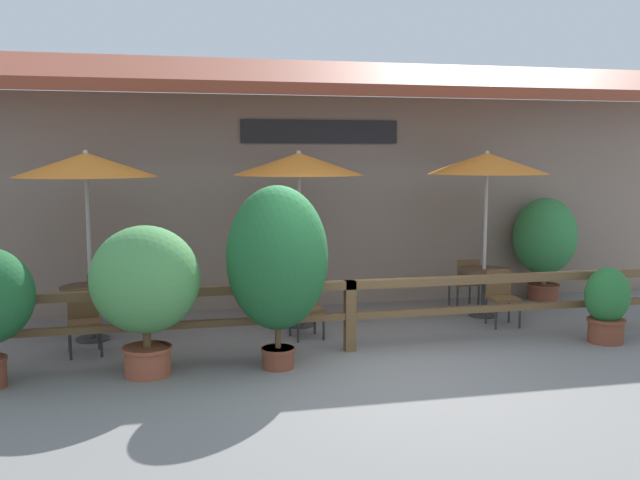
{
  "coord_description": "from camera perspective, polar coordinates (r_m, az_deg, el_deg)",
  "views": [
    {
      "loc": [
        -2.49,
        -7.92,
        2.61
      ],
      "look_at": [
        -0.3,
        1.53,
        1.45
      ],
      "focal_mm": 40.0,
      "sensor_mm": 36.0,
      "label": 1
    }
  ],
  "objects": [
    {
      "name": "patio_umbrella_near",
      "position": [
        10.37,
        -18.23,
        5.7
      ],
      "size": [
        1.96,
        1.96,
        2.68
      ],
      "color": "#B7B2A8",
      "rests_on": "ground"
    },
    {
      "name": "chair_near_wallside",
      "position": [
        11.26,
        -17.13,
        -4.41
      ],
      "size": [
        0.49,
        0.49,
        0.85
      ],
      "rotation": [
        0.0,
        0.0,
        3.32
      ],
      "color": "brown",
      "rests_on": "ground"
    },
    {
      "name": "chair_middle_wallside",
      "position": [
        11.62,
        -2.35,
        -3.77
      ],
      "size": [
        0.49,
        0.49,
        0.85
      ],
      "rotation": [
        0.0,
        0.0,
        2.96
      ],
      "color": "brown",
      "rests_on": "ground"
    },
    {
      "name": "patio_umbrella_far",
      "position": [
        11.69,
        13.22,
        5.95
      ],
      "size": [
        1.96,
        1.96,
        2.68
      ],
      "color": "#B7B2A8",
      "rests_on": "ground"
    },
    {
      "name": "chair_near_streetside",
      "position": [
        9.92,
        -18.36,
        -5.97
      ],
      "size": [
        0.48,
        0.48,
        0.85
      ],
      "rotation": [
        0.0,
        0.0,
        0.14
      ],
      "color": "brown",
      "rests_on": "ground"
    },
    {
      "name": "ground_plane",
      "position": [
        8.7,
        4.26,
        -10.64
      ],
      "size": [
        60.0,
        60.0,
        0.0
      ],
      "primitive_type": "plane",
      "color": "slate"
    },
    {
      "name": "potted_plant_tall_tropical",
      "position": [
        13.42,
        17.54,
        0.05
      ],
      "size": [
        1.15,
        1.04,
        1.85
      ],
      "color": "brown",
      "rests_on": "ground"
    },
    {
      "name": "building_facade",
      "position": [
        12.29,
        -1.35,
        4.76
      ],
      "size": [
        14.28,
        1.49,
        4.23
      ],
      "color": "gray",
      "rests_on": "ground"
    },
    {
      "name": "dining_table_near",
      "position": [
        10.56,
        -17.85,
        -4.39
      ],
      "size": [
        0.84,
        0.84,
        0.77
      ],
      "color": "#4C3826",
      "rests_on": "ground"
    },
    {
      "name": "potted_plant_broad_leaf",
      "position": [
        8.64,
        -3.43,
        -1.59
      ],
      "size": [
        1.24,
        1.11,
        2.25
      ],
      "color": "brown",
      "rests_on": "ground"
    },
    {
      "name": "chair_middle_streetside",
      "position": [
        10.25,
        -1.19,
        -5.21
      ],
      "size": [
        0.47,
        0.47,
        0.85
      ],
      "rotation": [
        0.0,
        0.0,
        0.12
      ],
      "color": "brown",
      "rests_on": "ground"
    },
    {
      "name": "dining_table_far",
      "position": [
        11.85,
        12.98,
        -3.03
      ],
      "size": [
        0.84,
        0.84,
        0.77
      ],
      "color": "#4C3826",
      "rests_on": "ground"
    },
    {
      "name": "chair_far_streetside",
      "position": [
        11.32,
        14.31,
        -4.27
      ],
      "size": [
        0.44,
        0.44,
        0.85
      ],
      "rotation": [
        0.0,
        0.0,
        -0.06
      ],
      "color": "brown",
      "rests_on": "ground"
    },
    {
      "name": "dining_table_middle",
      "position": [
        10.91,
        -1.68,
        -3.71
      ],
      "size": [
        0.84,
        0.84,
        0.77
      ],
      "color": "#4C3826",
      "rests_on": "ground"
    },
    {
      "name": "potted_plant_corner_fern",
      "position": [
        8.62,
        -13.8,
        -3.46
      ],
      "size": [
        1.28,
        1.15,
        1.79
      ],
      "color": "#9E4C33",
      "rests_on": "ground"
    },
    {
      "name": "chair_far_wallside",
      "position": [
        12.43,
        11.57,
        -3.2
      ],
      "size": [
        0.43,
        0.43,
        0.85
      ],
      "rotation": [
        0.0,
        0.0,
        3.11
      ],
      "color": "brown",
      "rests_on": "ground"
    },
    {
      "name": "patio_railing",
      "position": [
        9.5,
        2.41,
        -4.8
      ],
      "size": [
        10.4,
        0.14,
        0.95
      ],
      "color": "brown",
      "rests_on": "ground"
    },
    {
      "name": "patio_umbrella_middle",
      "position": [
        10.72,
        -1.71,
        6.07
      ],
      "size": [
        1.96,
        1.96,
        2.68
      ],
      "color": "#B7B2A8",
      "rests_on": "ground"
    },
    {
      "name": "potted_plant_entrance_palm",
      "position": [
        10.72,
        21.98,
        -4.73
      ],
      "size": [
        0.63,
        0.57,
        1.06
      ],
      "color": "brown",
      "rests_on": "ground"
    }
  ]
}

